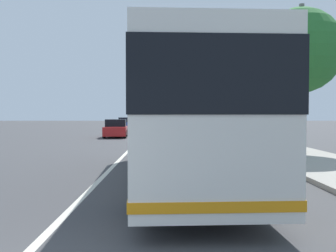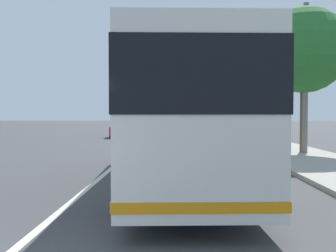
{
  "view_description": "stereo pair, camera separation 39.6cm",
  "coord_description": "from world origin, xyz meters",
  "px_view_note": "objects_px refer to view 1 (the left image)",
  "views": [
    {
      "loc": [
        -3.02,
        -1.87,
        1.9
      ],
      "look_at": [
        9.98,
        -2.0,
        1.5
      ],
      "focal_mm": 41.11,
      "sensor_mm": 36.0,
      "label": 1
    },
    {
      "loc": [
        -3.02,
        -2.27,
        1.9
      ],
      "look_at": [
        9.98,
        -2.0,
        1.5
      ],
      "focal_mm": 41.11,
      "sensor_mm": 36.0,
      "label": 2
    }
  ],
  "objects_px": {
    "roadside_tree_far_block": "(223,93)",
    "car_side_street": "(173,128)",
    "car_oncoming": "(125,124)",
    "coach_bus": "(181,112)",
    "utility_pole": "(301,80)",
    "car_behind_bus": "(116,129)",
    "roadside_tree_mid_block": "(299,51)"
  },
  "relations": [
    {
      "from": "utility_pole",
      "to": "car_behind_bus",
      "type": "bearing_deg",
      "value": 36.13
    },
    {
      "from": "car_oncoming",
      "to": "roadside_tree_mid_block",
      "type": "height_order",
      "value": "roadside_tree_mid_block"
    },
    {
      "from": "coach_bus",
      "to": "roadside_tree_far_block",
      "type": "xyz_separation_m",
      "value": [
        22.93,
        -4.73,
        1.85
      ]
    },
    {
      "from": "coach_bus",
      "to": "car_side_street",
      "type": "relative_size",
      "value": 2.87
    },
    {
      "from": "coach_bus",
      "to": "car_oncoming",
      "type": "bearing_deg",
      "value": 5.68
    },
    {
      "from": "car_side_street",
      "to": "roadside_tree_mid_block",
      "type": "bearing_deg",
      "value": -155.73
    },
    {
      "from": "coach_bus",
      "to": "roadside_tree_mid_block",
      "type": "height_order",
      "value": "roadside_tree_mid_block"
    },
    {
      "from": "coach_bus",
      "to": "roadside_tree_mid_block",
      "type": "distance_m",
      "value": 9.39
    },
    {
      "from": "car_side_street",
      "to": "roadside_tree_mid_block",
      "type": "relative_size",
      "value": 0.6
    },
    {
      "from": "coach_bus",
      "to": "roadside_tree_far_block",
      "type": "distance_m",
      "value": 23.48
    },
    {
      "from": "coach_bus",
      "to": "utility_pole",
      "type": "xyz_separation_m",
      "value": [
        6.44,
        -5.78,
        1.51
      ]
    },
    {
      "from": "car_side_street",
      "to": "car_oncoming",
      "type": "relative_size",
      "value": 1.02
    },
    {
      "from": "car_behind_bus",
      "to": "car_side_street",
      "type": "distance_m",
      "value": 4.92
    },
    {
      "from": "roadside_tree_mid_block",
      "to": "roadside_tree_far_block",
      "type": "height_order",
      "value": "roadside_tree_mid_block"
    },
    {
      "from": "roadside_tree_mid_block",
      "to": "utility_pole",
      "type": "relative_size",
      "value": 0.99
    },
    {
      "from": "roadside_tree_far_block",
      "to": "utility_pole",
      "type": "distance_m",
      "value": 16.52
    },
    {
      "from": "roadside_tree_mid_block",
      "to": "roadside_tree_far_block",
      "type": "distance_m",
      "value": 16.22
    },
    {
      "from": "coach_bus",
      "to": "roadside_tree_mid_block",
      "type": "xyz_separation_m",
      "value": [
        6.77,
        -5.81,
        2.9
      ]
    },
    {
      "from": "car_side_street",
      "to": "utility_pole",
      "type": "xyz_separation_m",
      "value": [
        -15.48,
        -5.56,
        2.72
      ]
    },
    {
      "from": "car_behind_bus",
      "to": "car_side_street",
      "type": "relative_size",
      "value": 1.03
    },
    {
      "from": "car_behind_bus",
      "to": "roadside_tree_mid_block",
      "type": "relative_size",
      "value": 0.62
    },
    {
      "from": "car_oncoming",
      "to": "roadside_tree_far_block",
      "type": "relative_size",
      "value": 0.71
    },
    {
      "from": "car_oncoming",
      "to": "roadside_tree_far_block",
      "type": "xyz_separation_m",
      "value": [
        -14.99,
        -10.21,
        3.11
      ]
    },
    {
      "from": "car_side_street",
      "to": "coach_bus",
      "type": "bearing_deg",
      "value": -176.58
    },
    {
      "from": "coach_bus",
      "to": "car_behind_bus",
      "type": "relative_size",
      "value": 2.8
    },
    {
      "from": "coach_bus",
      "to": "utility_pole",
      "type": "bearing_deg",
      "value": -44.44
    },
    {
      "from": "car_oncoming",
      "to": "car_side_street",
      "type": "bearing_deg",
      "value": 15.71
    },
    {
      "from": "coach_bus",
      "to": "utility_pole",
      "type": "height_order",
      "value": "utility_pole"
    },
    {
      "from": "roadside_tree_far_block",
      "to": "utility_pole",
      "type": "xyz_separation_m",
      "value": [
        -16.48,
        -1.05,
        -0.33
      ]
    },
    {
      "from": "roadside_tree_far_block",
      "to": "car_side_street",
      "type": "bearing_deg",
      "value": 102.59
    },
    {
      "from": "car_behind_bus",
      "to": "roadside_tree_far_block",
      "type": "height_order",
      "value": "roadside_tree_far_block"
    },
    {
      "from": "car_behind_bus",
      "to": "utility_pole",
      "type": "distance_m",
      "value": 17.65
    }
  ]
}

